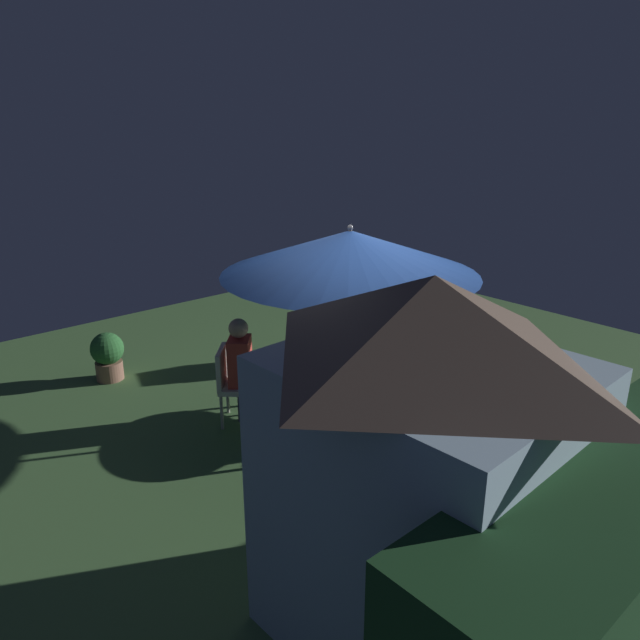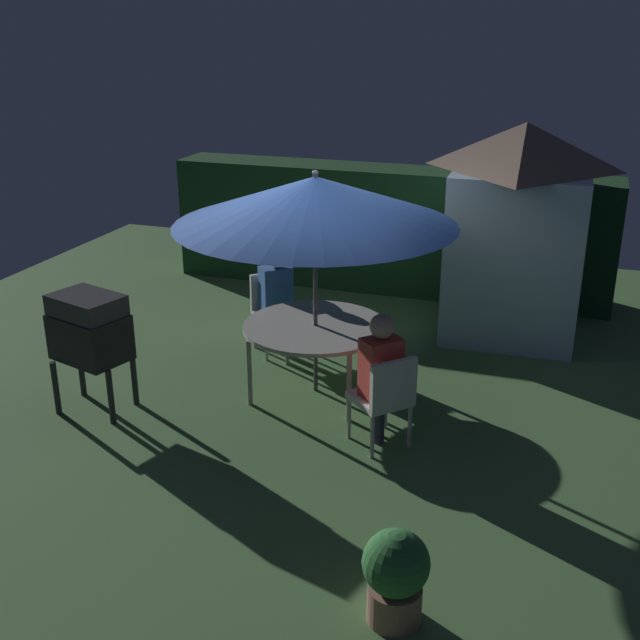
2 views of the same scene
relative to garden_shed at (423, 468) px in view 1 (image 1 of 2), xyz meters
The scene contains 10 objects.
ground_plane 3.32m from the garden_shed, 127.38° to the right, with size 11.00×11.00×0.00m, color #47703D.
garden_shed is the anchor object (origin of this frame).
patio_table 3.05m from the garden_shed, 125.11° to the right, with size 1.48×1.48×0.74m.
patio_umbrella 3.07m from the garden_shed, 125.11° to the right, with size 2.77×2.77×2.31m.
bbq_grill 5.09m from the garden_shed, 135.85° to the right, with size 0.81×0.68×1.20m.
chair_near_shed 3.50m from the garden_shed, 102.75° to the right, with size 0.65×0.65×0.90m.
chair_far_side 3.08m from the garden_shed, 148.56° to the right, with size 0.65×0.65×0.90m.
potted_plant_by_shed 5.52m from the garden_shed, 91.49° to the right, with size 0.44×0.44×0.66m.
person_in_red 3.41m from the garden_shed, 104.02° to the right, with size 0.41×0.41×1.26m.
person_in_blue 3.01m from the garden_shed, 146.93° to the right, with size 0.41×0.41×1.26m.
Camera 1 is at (4.48, 4.42, 3.37)m, focal length 33.47 mm.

